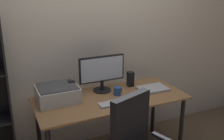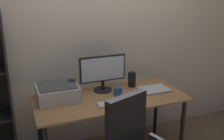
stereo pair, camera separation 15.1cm
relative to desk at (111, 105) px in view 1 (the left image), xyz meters
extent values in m
cube|color=beige|center=(0.00, 0.51, 0.65)|extent=(6.40, 0.10, 2.60)
cube|color=olive|center=(0.00, 0.00, 0.08)|extent=(1.55, 0.68, 0.02)
cylinder|color=black|center=(0.72, -0.28, -0.29)|extent=(0.04, 0.04, 0.72)
cylinder|color=black|center=(-0.72, 0.28, -0.29)|extent=(0.04, 0.04, 0.72)
cylinder|color=black|center=(0.72, 0.28, -0.29)|extent=(0.04, 0.04, 0.72)
cylinder|color=black|center=(-0.01, 0.20, 0.09)|extent=(0.20, 0.20, 0.01)
cylinder|color=black|center=(-0.01, 0.20, 0.15)|extent=(0.04, 0.04, 0.10)
cube|color=black|center=(-0.01, 0.20, 0.34)|extent=(0.51, 0.03, 0.28)
cube|color=silver|center=(-0.01, 0.19, 0.34)|extent=(0.48, 0.01, 0.25)
cube|color=#B7BABC|center=(-0.04, -0.16, 0.10)|extent=(0.29, 0.12, 0.02)
cube|color=black|center=(0.20, -0.17, 0.10)|extent=(0.08, 0.11, 0.03)
cylinder|color=#285193|center=(0.09, 0.03, 0.13)|extent=(0.08, 0.08, 0.09)
cube|color=#285193|center=(0.13, 0.03, 0.14)|extent=(0.02, 0.01, 0.05)
cube|color=#B7BABC|center=(0.51, 0.00, 0.10)|extent=(0.32, 0.24, 0.02)
cube|color=black|center=(-0.36, 0.19, 0.17)|extent=(0.06, 0.07, 0.17)
cube|color=black|center=(0.33, 0.19, 0.17)|extent=(0.06, 0.07, 0.17)
cube|color=silver|center=(-0.52, 0.14, 0.16)|extent=(0.40, 0.34, 0.15)
cube|color=#424244|center=(-0.52, 0.14, 0.24)|extent=(0.37, 0.31, 0.01)
cube|color=black|center=(-0.08, -0.57, 0.10)|extent=(0.40, 0.20, 0.52)
cube|color=#232326|center=(0.21, -0.67, -0.07)|extent=(0.12, 0.26, 0.03)
cube|color=black|center=(-0.96, 0.30, 0.16)|extent=(0.02, 0.28, 1.63)
camera|label=1|loc=(-1.04, -2.33, 1.24)|focal=43.28mm
camera|label=2|loc=(-0.90, -2.39, 1.24)|focal=43.28mm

